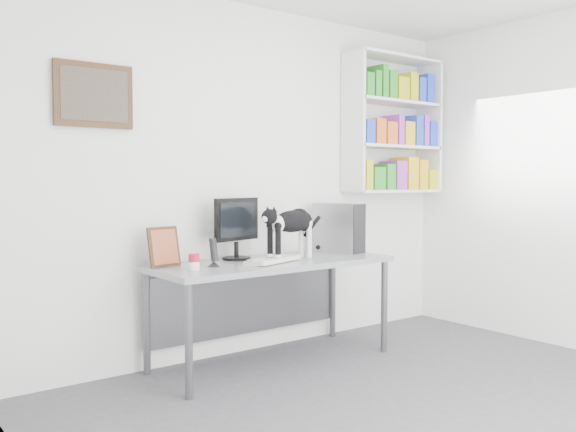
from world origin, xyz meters
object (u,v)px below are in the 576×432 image
at_px(keyboard, 273,260).
at_px(soup_can, 194,262).
at_px(desk, 273,312).
at_px(monitor, 236,228).
at_px(bookshelf, 393,125).
at_px(cat, 291,234).
at_px(leaning_print, 164,246).
at_px(speaker, 214,252).
at_px(pc_tower, 338,228).

relative_size(keyboard, soup_can, 4.38).
distance_m(desk, monitor, 0.67).
bearing_deg(soup_can, bookshelf, 8.18).
bearing_deg(cat, leaning_print, 148.79).
relative_size(speaker, cat, 0.33).
bearing_deg(monitor, pc_tower, -21.95).
bearing_deg(speaker, keyboard, -25.44).
relative_size(bookshelf, soup_can, 11.73).
height_order(speaker, soup_can, speaker).
height_order(bookshelf, cat, bookshelf).
relative_size(bookshelf, keyboard, 2.68).
relative_size(bookshelf, speaker, 6.09).
relative_size(speaker, leaning_print, 0.72).
height_order(desk, keyboard, keyboard).
distance_m(desk, leaning_print, 0.95).
height_order(soup_can, cat, cat).
bearing_deg(pc_tower, soup_can, 173.96).
distance_m(keyboard, cat, 0.26).
distance_m(monitor, speaker, 0.41).
relative_size(bookshelf, desk, 0.68).
height_order(speaker, leaning_print, leaning_print).
relative_size(desk, soup_can, 17.21).
distance_m(soup_can, cat, 0.83).
bearing_deg(monitor, leaning_print, 166.56).
bearing_deg(bookshelf, desk, -171.07).
bearing_deg(desk, keyboard, -127.01).
relative_size(soup_can, cat, 0.17).
xyz_separation_m(keyboard, leaning_print, (-0.71, 0.27, 0.12)).
bearing_deg(cat, monitor, 124.73).
height_order(keyboard, soup_can, soup_can).
height_order(keyboard, leaning_print, leaning_print).
bearing_deg(speaker, bookshelf, -9.85).
xyz_separation_m(leaning_print, cat, (0.91, -0.24, 0.05)).
bearing_deg(soup_can, monitor, 29.10).
height_order(desk, cat, cat).
relative_size(speaker, soup_can, 1.93).
height_order(pc_tower, leaning_print, pc_tower).
bearing_deg(desk, cat, -23.79).
relative_size(monitor, pc_tower, 1.16).
bearing_deg(cat, soup_can, 165.56).
relative_size(monitor, cat, 0.75).
xyz_separation_m(soup_can, cat, (0.82, 0.02, 0.14)).
distance_m(bookshelf, cat, 1.68).
relative_size(desk, cat, 2.92).
xyz_separation_m(speaker, soup_can, (-0.18, -0.06, -0.05)).
distance_m(monitor, leaning_print, 0.60).
bearing_deg(leaning_print, cat, -20.75).
distance_m(keyboard, pc_tower, 0.82).
distance_m(leaning_print, cat, 0.94).
height_order(bookshelf, leaning_print, bookshelf).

